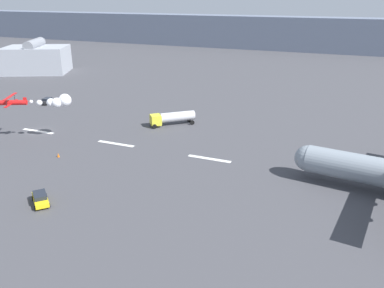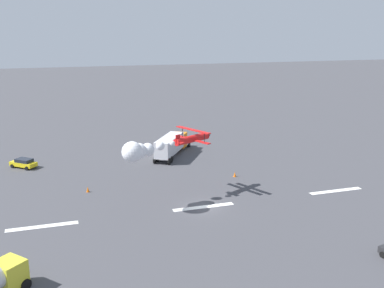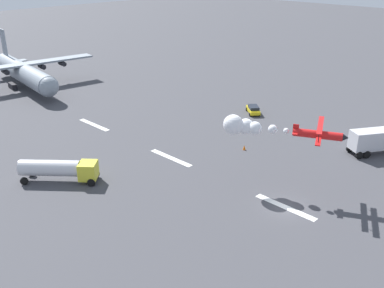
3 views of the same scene
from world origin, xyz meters
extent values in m
plane|color=#424247|center=(0.00, 0.00, 0.00)|extent=(440.00, 440.00, 0.00)
cube|color=white|center=(0.00, 0.00, 0.01)|extent=(8.00, 0.90, 0.01)
cube|color=white|center=(19.48, 0.00, 0.01)|extent=(8.00, 0.90, 0.01)
cube|color=white|center=(38.96, 0.00, 0.01)|extent=(8.00, 0.90, 0.01)
cube|color=slate|center=(0.00, 152.53, 8.30)|extent=(396.00, 16.00, 16.60)
sphere|color=gray|center=(55.72, -1.11, 3.30)|extent=(3.99, 3.99, 3.99)
cylinder|color=red|center=(-0.14, -5.46, 7.61)|extent=(5.51, 3.38, 0.98)
cube|color=red|center=(-0.32, -5.54, 7.46)|extent=(3.25, 5.78, 0.12)
cube|color=red|center=(-0.32, -5.54, 8.81)|extent=(3.25, 5.78, 0.12)
cylinder|color=black|center=(0.63, -7.47, 8.13)|extent=(0.08, 0.08, 1.36)
cylinder|color=black|center=(-1.27, -3.61, 8.13)|extent=(0.08, 0.08, 1.36)
cube|color=red|center=(2.14, -4.33, 8.06)|extent=(0.67, 0.40, 1.10)
cube|color=red|center=(2.14, -4.33, 7.66)|extent=(1.42, 2.06, 0.08)
sphere|color=white|center=(3.05, -3.73, 7.69)|extent=(0.70, 0.70, 0.70)
sphere|color=white|center=(4.72, -3.35, 7.54)|extent=(1.13, 1.13, 1.13)
sphere|color=white|center=(6.56, -2.22, 7.50)|extent=(1.67, 1.67, 1.67)
sphere|color=white|center=(7.73, -1.91, 7.50)|extent=(1.99, 1.99, 1.99)
sphere|color=white|center=(8.74, -0.66, 7.82)|extent=(2.51, 2.51, 2.51)
cube|color=yellow|center=(21.80, 12.38, 1.60)|extent=(3.24, 3.26, 2.20)
cylinder|color=silver|center=(25.52, 15.69, 1.85)|extent=(7.19, 6.73, 2.10)
cylinder|color=black|center=(22.15, 11.09, 0.50)|extent=(0.96, 0.90, 1.00)
cylinder|color=black|center=(28.61, 16.84, 0.50)|extent=(0.96, 0.90, 1.00)
cylinder|color=black|center=(20.55, 12.88, 0.50)|extent=(0.96, 0.90, 1.00)
cylinder|color=black|center=(27.02, 18.64, 0.50)|extent=(0.96, 0.90, 1.00)
cube|color=yellow|center=(22.83, -24.13, 0.65)|extent=(4.48, 4.20, 0.65)
cube|color=#1E232D|center=(22.68, -24.00, 1.25)|extent=(3.06, 2.96, 0.55)
cylinder|color=black|center=(24.57, -24.44, 0.32)|extent=(0.63, 0.58, 0.64)
cylinder|color=black|center=(22.26, -22.45, 0.32)|extent=(0.63, 0.58, 0.64)
cylinder|color=black|center=(23.40, -25.80, 0.32)|extent=(0.63, 0.58, 0.64)
cylinder|color=black|center=(21.08, -23.82, 0.32)|extent=(0.63, 0.58, 0.64)
cube|color=#262628|center=(-14.09, 18.60, 0.65)|extent=(2.70, 4.54, 0.65)
cube|color=#1E232D|center=(-14.13, 18.80, 1.25)|extent=(2.18, 2.85, 0.55)
cylinder|color=black|center=(-12.88, 17.36, 0.32)|extent=(0.36, 0.67, 0.64)
cylinder|color=black|center=(-13.54, 20.25, 0.32)|extent=(0.36, 0.67, 0.64)
cylinder|color=black|center=(-14.63, 16.95, 0.32)|extent=(0.36, 0.67, 0.64)
cylinder|color=black|center=(-15.29, 19.85, 0.32)|extent=(0.36, 0.67, 0.64)
cube|color=#9EA3AD|center=(-48.59, 52.76, 4.69)|extent=(26.53, 23.71, 9.38)
cylinder|color=gray|center=(-48.59, 52.76, 10.28)|extent=(9.75, 15.09, 3.60)
cone|color=orange|center=(13.65, -9.72, 0.38)|extent=(0.44, 0.44, 0.75)
camera|label=1|loc=(60.95, -60.69, 27.40)|focal=36.89mm
camera|label=2|loc=(16.73, 49.48, 22.01)|focal=41.33mm
camera|label=3|loc=(-22.98, 39.25, 26.97)|focal=41.08mm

